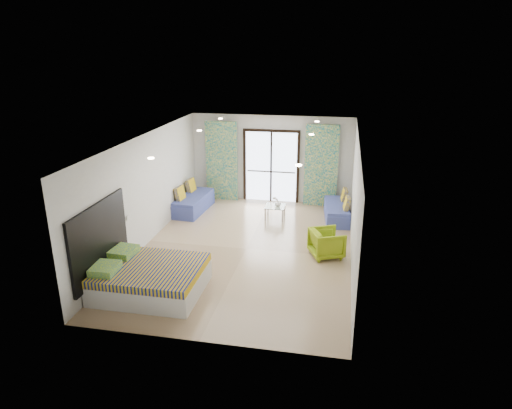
% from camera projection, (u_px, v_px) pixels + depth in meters
% --- Properties ---
extents(floor, '(5.00, 7.50, 0.01)m').
position_uv_depth(floor, '(246.00, 249.00, 11.12)').
color(floor, '#957859').
rests_on(floor, ground).
extents(ceiling, '(5.00, 7.50, 0.01)m').
position_uv_depth(ceiling, '(246.00, 139.00, 10.22)').
color(ceiling, silver).
rests_on(ceiling, ground).
extents(wall_back, '(5.00, 0.01, 2.70)m').
position_uv_depth(wall_back, '(271.00, 159.00, 14.14)').
color(wall_back, silver).
rests_on(wall_back, ground).
extents(wall_front, '(5.00, 0.01, 2.70)m').
position_uv_depth(wall_front, '(196.00, 269.00, 7.19)').
color(wall_front, silver).
rests_on(wall_front, ground).
extents(wall_left, '(0.01, 7.50, 2.70)m').
position_uv_depth(wall_left, '(146.00, 190.00, 11.12)').
color(wall_left, silver).
rests_on(wall_left, ground).
extents(wall_right, '(0.01, 7.50, 2.70)m').
position_uv_depth(wall_right, '(355.00, 203.00, 10.22)').
color(wall_right, silver).
rests_on(wall_right, ground).
extents(balcony_door, '(1.76, 0.08, 2.28)m').
position_uv_depth(balcony_door, '(271.00, 162.00, 14.15)').
color(balcony_door, black).
rests_on(balcony_door, floor).
extents(balcony_rail, '(1.52, 0.03, 0.04)m').
position_uv_depth(balcony_rail, '(271.00, 172.00, 14.26)').
color(balcony_rail, '#595451').
rests_on(balcony_rail, balcony_door).
extents(curtain_left, '(1.00, 0.10, 2.50)m').
position_uv_depth(curtain_left, '(222.00, 161.00, 14.29)').
color(curtain_left, silver).
rests_on(curtain_left, floor).
extents(curtain_right, '(1.00, 0.10, 2.50)m').
position_uv_depth(curtain_right, '(321.00, 166.00, 13.73)').
color(curtain_right, silver).
rests_on(curtain_right, floor).
extents(downlight_a, '(0.12, 0.12, 0.02)m').
position_uv_depth(downlight_a, '(151.00, 158.00, 8.63)').
color(downlight_a, '#FFE0B2').
rests_on(downlight_a, ceiling).
extents(downlight_b, '(0.12, 0.12, 0.02)m').
position_uv_depth(downlight_b, '(298.00, 165.00, 8.13)').
color(downlight_b, '#FFE0B2').
rests_on(downlight_b, ceiling).
extents(downlight_c, '(0.12, 0.12, 0.02)m').
position_uv_depth(downlight_c, '(199.00, 131.00, 11.41)').
color(downlight_c, '#FFE0B2').
rests_on(downlight_c, ceiling).
extents(downlight_d, '(0.12, 0.12, 0.02)m').
position_uv_depth(downlight_d, '(311.00, 135.00, 10.91)').
color(downlight_d, '#FFE0B2').
rests_on(downlight_d, ceiling).
extents(downlight_e, '(0.12, 0.12, 0.02)m').
position_uv_depth(downlight_e, '(220.00, 119.00, 13.26)').
color(downlight_e, '#FFE0B2').
rests_on(downlight_e, ceiling).
extents(downlight_f, '(0.12, 0.12, 0.02)m').
position_uv_depth(downlight_f, '(317.00, 121.00, 12.76)').
color(downlight_f, '#FFE0B2').
rests_on(downlight_f, ceiling).
extents(headboard, '(0.06, 2.10, 1.50)m').
position_uv_depth(headboard, '(100.00, 240.00, 9.03)').
color(headboard, black).
rests_on(headboard, floor).
extents(switch_plate, '(0.02, 0.10, 0.10)m').
position_uv_depth(switch_plate, '(128.00, 218.00, 10.19)').
color(switch_plate, silver).
rests_on(switch_plate, wall_left).
extents(bed, '(2.05, 1.67, 0.71)m').
position_uv_depth(bed, '(149.00, 278.00, 9.10)').
color(bed, silver).
rests_on(bed, floor).
extents(daybed_left, '(0.80, 1.79, 0.86)m').
position_uv_depth(daybed_left, '(193.00, 202.00, 13.56)').
color(daybed_left, '#3B468E').
rests_on(daybed_left, floor).
extents(daybed_right, '(0.79, 1.68, 0.80)m').
position_uv_depth(daybed_right, '(337.00, 211.00, 12.91)').
color(daybed_right, '#3B468E').
rests_on(daybed_right, floor).
extents(coffee_table, '(0.57, 0.57, 0.65)m').
position_uv_depth(coffee_table, '(275.00, 207.00, 12.97)').
color(coffee_table, silver).
rests_on(coffee_table, floor).
extents(vase, '(0.17, 0.18, 0.17)m').
position_uv_depth(vase, '(278.00, 204.00, 12.87)').
color(vase, white).
rests_on(vase, coffee_table).
extents(armchair, '(0.88, 0.91, 0.72)m').
position_uv_depth(armchair, '(327.00, 242.00, 10.62)').
color(armchair, '#87A114').
rests_on(armchair, floor).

